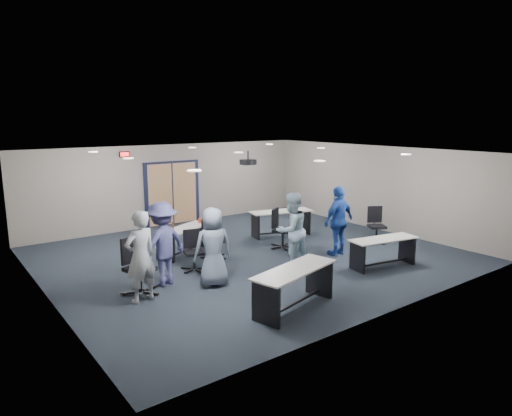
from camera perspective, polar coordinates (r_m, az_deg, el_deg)
floor at (r=12.13m, az=-0.73°, el=-5.86°), size 10.00×10.00×0.00m
back_wall at (r=15.63m, az=-10.50°, el=2.88°), size 10.00×0.04×2.70m
front_wall at (r=8.67m, az=17.05°, el=-4.06°), size 10.00×0.04×2.70m
left_wall at (r=9.82m, az=-25.12°, el=-2.89°), size 0.04×9.00×2.70m
right_wall at (r=15.25m, az=14.66°, el=2.50°), size 0.04×9.00×2.70m
ceiling at (r=11.63m, az=-0.76°, el=6.96°), size 10.00×9.00×0.04m
double_door at (r=15.64m, az=-10.40°, el=1.78°), size 2.00×0.07×2.20m
exit_sign at (r=14.83m, az=-16.13°, el=6.47°), size 0.32×0.07×0.18m
ceiling_projector at (r=12.23m, az=-0.99°, el=5.78°), size 0.35×0.32×0.37m
ceiling_can_lights at (r=11.84m, az=-1.48°, el=6.89°), size 6.24×5.74×0.02m
table_front_left at (r=8.69m, az=4.85°, el=-9.15°), size 2.06×1.10×0.80m
table_front_right at (r=11.49m, az=15.61°, el=-4.76°), size 1.82×0.89×0.71m
table_back_left at (r=12.23m, az=-8.89°, el=-3.45°), size 1.84×1.26×0.97m
table_back_right at (r=13.98m, az=3.15°, el=-1.34°), size 2.00×1.11×0.77m
chair_back_a at (r=10.88m, az=-7.77°, el=-5.34°), size 0.74×0.74×0.96m
chair_back_b at (r=11.75m, az=-5.34°, el=-3.98°), size 0.70×0.70×0.98m
chair_back_c at (r=12.64m, az=3.37°, el=-2.61°), size 0.94×0.94×1.09m
chair_loose_left at (r=9.65m, az=-14.34°, el=-7.10°), size 0.90×0.90×1.17m
chair_loose_right at (r=13.65m, az=14.88°, el=-2.06°), size 0.89×0.89×1.04m
person_gray at (r=9.17m, az=-14.24°, el=-5.91°), size 0.74×0.56×1.83m
person_plaid at (r=9.79m, az=-5.41°, el=-4.86°), size 0.93×0.70×1.72m
person_lightblue at (r=10.99m, az=4.46°, el=-2.77°), size 0.92×0.73×1.83m
person_navy at (r=12.12m, az=10.29°, el=-1.59°), size 1.11×0.54×1.83m
person_back at (r=9.97m, az=-11.65°, el=-4.41°), size 1.31×0.95×1.83m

